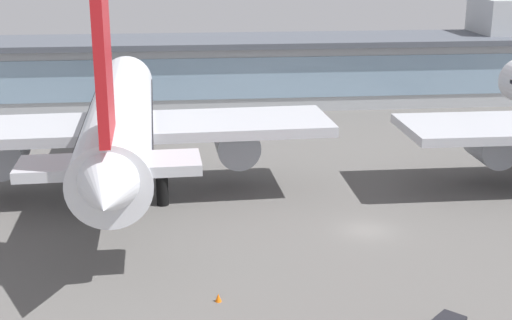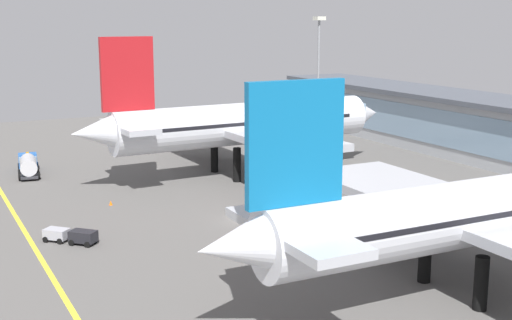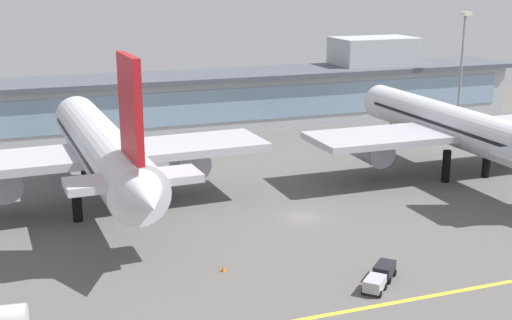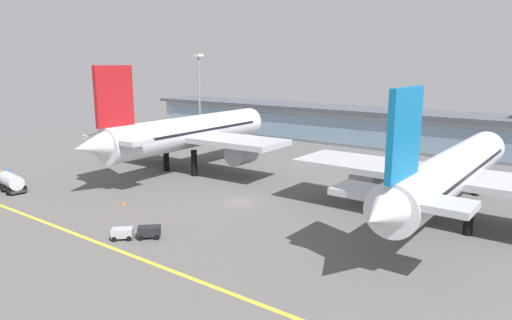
# 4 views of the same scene
# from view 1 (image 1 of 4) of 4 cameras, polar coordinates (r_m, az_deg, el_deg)

# --- Properties ---
(ground_plane) EXTENTS (180.00, 180.00, 0.00)m
(ground_plane) POSITION_cam_1_polar(r_m,az_deg,el_deg) (60.11, 8.89, -5.61)
(ground_plane) COLOR #5B5956
(terminal_building) EXTENTS (130.48, 14.00, 15.02)m
(terminal_building) POSITION_cam_1_polar(r_m,az_deg,el_deg) (106.40, 3.44, 7.49)
(terminal_building) COLOR #ADB2B7
(terminal_building) RESTS_ON ground
(airliner_near_left) EXTENTS (39.38, 48.82, 19.85)m
(airliner_near_left) POSITION_cam_1_polar(r_m,az_deg,el_deg) (66.27, -10.87, 3.05)
(airliner_near_left) COLOR black
(airliner_near_left) RESTS_ON ground
(safety_cone) EXTENTS (0.44, 0.44, 0.55)m
(safety_cone) POSITION_cam_1_polar(r_m,az_deg,el_deg) (48.21, -3.06, -11.01)
(safety_cone) COLOR orange
(safety_cone) RESTS_ON ground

